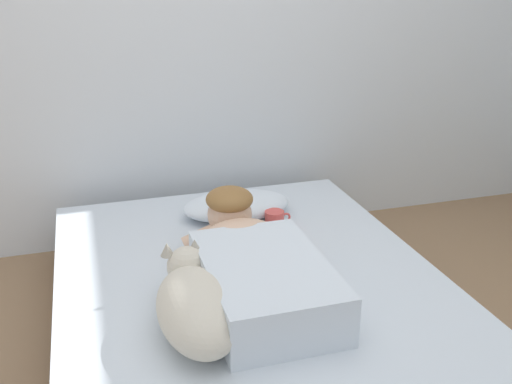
{
  "coord_description": "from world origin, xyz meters",
  "views": [
    {
      "loc": [
        -0.7,
        -1.66,
        1.44
      ],
      "look_at": [
        -0.04,
        0.53,
        0.55
      ],
      "focal_mm": 41.07,
      "sensor_mm": 36.0,
      "label": 1
    }
  ],
  "objects_px": {
    "dog": "(196,304)",
    "coffee_cup": "(275,219)",
    "bed": "(254,317)",
    "pillow": "(236,205)",
    "cell_phone": "(287,273)",
    "person_lying": "(254,262)"
  },
  "relations": [
    {
      "from": "dog",
      "to": "coffee_cup",
      "type": "relative_size",
      "value": 4.6
    },
    {
      "from": "bed",
      "to": "dog",
      "type": "xyz_separation_m",
      "value": [
        -0.27,
        -0.24,
        0.25
      ]
    },
    {
      "from": "dog",
      "to": "person_lying",
      "type": "bearing_deg",
      "value": 38.93
    },
    {
      "from": "dog",
      "to": "cell_phone",
      "type": "distance_m",
      "value": 0.5
    },
    {
      "from": "dog",
      "to": "coffee_cup",
      "type": "bearing_deg",
      "value": 54.3
    },
    {
      "from": "dog",
      "to": "cell_phone",
      "type": "height_order",
      "value": "dog"
    },
    {
      "from": "bed",
      "to": "dog",
      "type": "height_order",
      "value": "dog"
    },
    {
      "from": "bed",
      "to": "cell_phone",
      "type": "distance_m",
      "value": 0.21
    },
    {
      "from": "pillow",
      "to": "cell_phone",
      "type": "bearing_deg",
      "value": -86.07
    },
    {
      "from": "coffee_cup",
      "to": "dog",
      "type": "bearing_deg",
      "value": -125.7
    },
    {
      "from": "bed",
      "to": "coffee_cup",
      "type": "distance_m",
      "value": 0.57
    },
    {
      "from": "pillow",
      "to": "person_lying",
      "type": "xyz_separation_m",
      "value": [
        -0.11,
        -0.67,
        0.05
      ]
    },
    {
      "from": "bed",
      "to": "pillow",
      "type": "xyz_separation_m",
      "value": [
        0.1,
        0.64,
        0.21
      ]
    },
    {
      "from": "pillow",
      "to": "dog",
      "type": "distance_m",
      "value": 0.96
    },
    {
      "from": "dog",
      "to": "cell_phone",
      "type": "xyz_separation_m",
      "value": [
        0.42,
        0.27,
        -0.1
      ]
    },
    {
      "from": "bed",
      "to": "cell_phone",
      "type": "relative_size",
      "value": 14.61
    },
    {
      "from": "pillow",
      "to": "dog",
      "type": "bearing_deg",
      "value": -113.0
    },
    {
      "from": "coffee_cup",
      "to": "cell_phone",
      "type": "bearing_deg",
      "value": -102.3
    },
    {
      "from": "bed",
      "to": "coffee_cup",
      "type": "bearing_deg",
      "value": 62.97
    },
    {
      "from": "cell_phone",
      "to": "coffee_cup",
      "type": "bearing_deg",
      "value": 77.7
    },
    {
      "from": "pillow",
      "to": "person_lying",
      "type": "distance_m",
      "value": 0.68
    },
    {
      "from": "pillow",
      "to": "cell_phone",
      "type": "height_order",
      "value": "pillow"
    }
  ]
}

